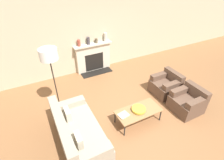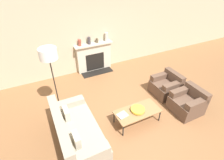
{
  "view_description": "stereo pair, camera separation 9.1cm",
  "coord_description": "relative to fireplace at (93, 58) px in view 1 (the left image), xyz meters",
  "views": [
    {
      "loc": [
        -2.35,
        -2.77,
        3.62
      ],
      "look_at": [
        -0.2,
        1.41,
        0.45
      ],
      "focal_mm": 28.0,
      "sensor_mm": 36.0,
      "label": 1
    },
    {
      "loc": [
        -2.27,
        -2.81,
        3.62
      ],
      "look_at": [
        -0.2,
        1.41,
        0.45
      ],
      "focal_mm": 28.0,
      "sensor_mm": 36.0,
      "label": 2
    }
  ],
  "objects": [
    {
      "name": "mantel_vase_center_right",
      "position": [
        0.16,
        0.01,
        0.65
      ],
      "size": [
        0.1,
        0.1,
        0.17
      ],
      "color": "brown",
      "rests_on": "fireplace"
    },
    {
      "name": "wall_back",
      "position": [
        0.19,
        0.14,
        0.91
      ],
      "size": [
        18.0,
        0.06,
        2.9
      ],
      "color": "#BCAD8E",
      "rests_on": "ground_plane"
    },
    {
      "name": "armchair_far",
      "position": [
        1.52,
        -2.49,
        -0.25
      ],
      "size": [
        0.79,
        0.77,
        0.73
      ],
      "rotation": [
        0.0,
        0.0,
        -1.57
      ],
      "color": "brown",
      "rests_on": "ground_plane"
    },
    {
      "name": "coffee_table",
      "position": [
        -0.01,
        -3.12,
        -0.18
      ],
      "size": [
        1.21,
        0.58,
        0.39
      ],
      "color": "olive",
      "rests_on": "ground_plane"
    },
    {
      "name": "armchair_near",
      "position": [
        1.52,
        -3.39,
        -0.25
      ],
      "size": [
        0.79,
        0.77,
        0.73
      ],
      "rotation": [
        0.0,
        0.0,
        -1.57
      ],
      "color": "brown",
      "rests_on": "ground_plane"
    },
    {
      "name": "couch",
      "position": [
        -1.65,
        -2.99,
        -0.24
      ],
      "size": [
        0.93,
        1.87,
        0.84
      ],
      "rotation": [
        0.0,
        0.0,
        1.57
      ],
      "color": "#9E937F",
      "rests_on": "ground_plane"
    },
    {
      "name": "bowl",
      "position": [
        -0.01,
        -3.12,
        -0.1
      ],
      "size": [
        0.37,
        0.37,
        0.08
      ],
      "color": "gold",
      "rests_on": "coffee_table"
    },
    {
      "name": "mantel_vase_left",
      "position": [
        -0.51,
        0.01,
        0.69
      ],
      "size": [
        0.12,
        0.12,
        0.23
      ],
      "color": "brown",
      "rests_on": "fireplace"
    },
    {
      "name": "mantel_vase_right",
      "position": [
        0.54,
        0.01,
        0.73
      ],
      "size": [
        0.13,
        0.13,
        0.33
      ],
      "color": "beige",
      "rests_on": "fireplace"
    },
    {
      "name": "mantel_vase_center_left",
      "position": [
        -0.15,
        0.01,
        0.71
      ],
      "size": [
        0.11,
        0.11,
        0.27
      ],
      "color": "#3D383D",
      "rests_on": "fireplace"
    },
    {
      "name": "book",
      "position": [
        -0.45,
        -3.09,
        -0.14
      ],
      "size": [
        0.29,
        0.26,
        0.02
      ],
      "rotation": [
        0.0,
        0.0,
        0.18
      ],
      "color": "#B2A893",
      "rests_on": "coffee_table"
    },
    {
      "name": "ground_plane",
      "position": [
        0.19,
        -3.01,
        -0.54
      ],
      "size": [
        18.0,
        18.0,
        0.0
      ],
      "primitive_type": "plane",
      "color": "brown"
    },
    {
      "name": "floor_lamp",
      "position": [
        -1.78,
        -1.75,
        1.18
      ],
      "size": [
        0.44,
        0.44,
        1.96
      ],
      "color": "black",
      "rests_on": "ground_plane"
    },
    {
      "name": "fireplace",
      "position": [
        0.0,
        0.0,
        0.0
      ],
      "size": [
        1.47,
        0.59,
        1.11
      ],
      "color": "beige",
      "rests_on": "ground_plane"
    }
  ]
}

